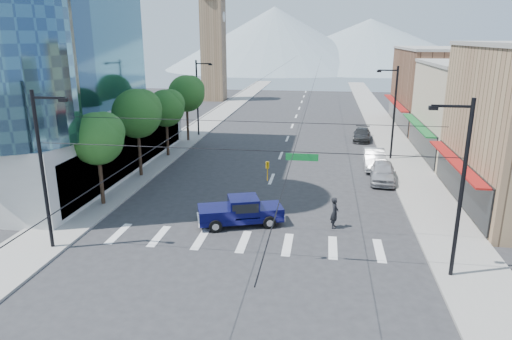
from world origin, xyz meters
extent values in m
plane|color=#28282B|center=(0.00, 0.00, 0.00)|extent=(160.00, 160.00, 0.00)
cube|color=gray|center=(-12.00, 40.00, 0.07)|extent=(4.00, 120.00, 0.15)
cube|color=gray|center=(12.00, 40.00, 0.07)|extent=(4.00, 120.00, 0.15)
cube|color=tan|center=(20.00, 24.00, 4.50)|extent=(12.00, 14.00, 9.00)
cube|color=brown|center=(20.00, 40.00, 5.00)|extent=(12.00, 18.00, 10.00)
cube|color=#8C6B4C|center=(-16.50, 62.00, 9.00)|extent=(4.00, 4.00, 18.00)
cone|color=gray|center=(-15.00, 150.00, 11.00)|extent=(80.00, 80.00, 22.00)
cone|color=gray|center=(20.00, 160.00, 9.00)|extent=(90.00, 90.00, 18.00)
cylinder|color=black|center=(-11.20, 6.00, 2.27)|extent=(0.28, 0.28, 4.55)
sphere|color=#274C19|center=(-11.20, 6.00, 4.88)|extent=(3.64, 3.64, 3.64)
sphere|color=#274C19|center=(-10.80, 6.30, 5.28)|extent=(2.86, 2.86, 2.86)
cylinder|color=black|center=(-11.20, 13.00, 2.55)|extent=(0.28, 0.28, 5.11)
sphere|color=#274C19|center=(-11.20, 13.00, 5.47)|extent=(4.09, 4.09, 4.09)
sphere|color=#274C19|center=(-10.80, 13.30, 5.88)|extent=(3.21, 3.21, 3.21)
cylinder|color=black|center=(-11.20, 20.00, 2.27)|extent=(0.28, 0.28, 4.55)
sphere|color=#274C19|center=(-11.20, 20.00, 4.88)|extent=(3.64, 3.64, 3.64)
sphere|color=#274C19|center=(-10.80, 20.30, 5.28)|extent=(2.86, 2.86, 2.86)
cylinder|color=black|center=(-11.20, 27.00, 2.55)|extent=(0.28, 0.28, 5.11)
sphere|color=#274C19|center=(-11.20, 27.00, 5.47)|extent=(4.09, 4.09, 4.09)
sphere|color=#274C19|center=(-10.80, 27.30, 5.88)|extent=(3.21, 3.21, 3.21)
cylinder|color=black|center=(-10.80, -1.00, 4.50)|extent=(0.20, 0.20, 9.00)
cylinder|color=black|center=(10.80, -1.00, 4.50)|extent=(0.20, 0.20, 9.00)
cylinder|color=black|center=(0.00, -1.00, 6.20)|extent=(21.60, 0.04, 0.04)
imported|color=gold|center=(1.50, -1.00, 5.15)|extent=(0.16, 0.20, 1.00)
cube|color=#0C6626|center=(3.20, -1.00, 5.95)|extent=(1.60, 0.06, 0.35)
cylinder|color=black|center=(-10.80, 30.00, 4.50)|extent=(0.20, 0.20, 9.00)
cube|color=black|center=(-9.90, 30.00, 8.60)|extent=(1.80, 0.12, 0.12)
cube|color=black|center=(-9.10, 30.00, 8.50)|extent=(0.40, 0.25, 0.18)
cylinder|color=black|center=(10.80, 22.00, 4.50)|extent=(0.20, 0.20, 9.00)
cube|color=black|center=(9.90, 22.00, 8.60)|extent=(1.80, 0.12, 0.12)
cube|color=black|center=(9.10, 22.00, 8.50)|extent=(0.40, 0.25, 0.18)
cube|color=#070838|center=(-0.84, 4.00, 0.53)|extent=(5.68, 3.55, 0.34)
cube|color=#070838|center=(0.95, 4.61, 0.92)|extent=(2.06, 2.24, 0.53)
cube|color=#070838|center=(-0.65, 4.06, 1.31)|extent=(2.32, 2.29, 1.07)
cube|color=black|center=(-0.65, 4.06, 1.41)|extent=(2.15, 2.26, 0.58)
cube|color=#070838|center=(-2.31, 3.50, 0.97)|extent=(2.74, 2.55, 0.63)
cube|color=silver|center=(1.69, 4.86, 0.53)|extent=(0.70, 1.78, 0.34)
cube|color=silver|center=(-3.37, 3.14, 0.53)|extent=(0.70, 1.78, 0.29)
cylinder|color=black|center=(1.07, 3.67, 0.41)|extent=(0.87, 0.54, 0.82)
cylinder|color=black|center=(0.48, 5.42, 0.41)|extent=(0.87, 0.54, 0.82)
cylinder|color=black|center=(-2.15, 2.58, 0.41)|extent=(0.87, 0.54, 0.82)
cylinder|color=black|center=(-2.74, 4.33, 0.41)|extent=(0.87, 0.54, 0.82)
imported|color=black|center=(5.10, 4.42, 1.01)|extent=(0.60, 0.81, 2.01)
imported|color=#ACABB0|center=(9.19, 14.64, 0.84)|extent=(2.40, 5.10, 1.69)
imported|color=silver|center=(8.90, 18.77, 0.86)|extent=(1.94, 5.24, 1.71)
imported|color=#2A2A2C|center=(8.62, 30.42, 0.69)|extent=(2.41, 4.94, 1.39)
camera|label=1|loc=(4.19, -22.70, 11.64)|focal=32.00mm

